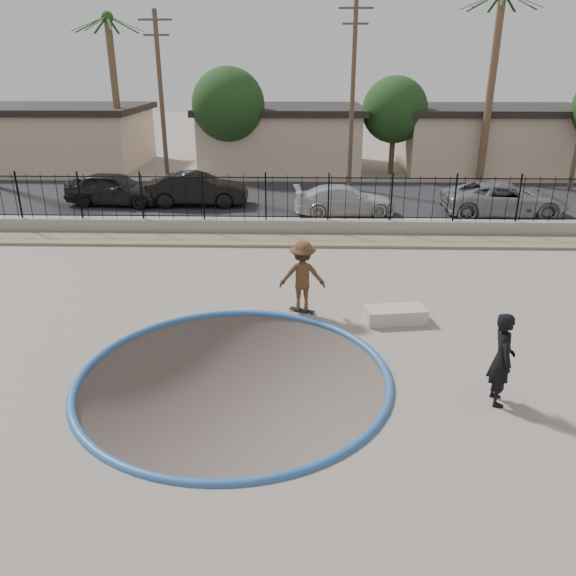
% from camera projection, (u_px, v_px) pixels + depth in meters
% --- Properties ---
extents(ground, '(120.00, 120.00, 2.20)m').
position_uv_depth(ground, '(269.00, 247.00, 24.92)').
color(ground, slate).
rests_on(ground, ground).
extents(bowl_pit, '(6.84, 6.84, 1.80)m').
position_uv_depth(bowl_pit, '(234.00, 377.00, 12.45)').
color(bowl_pit, '#4A3E38').
rests_on(bowl_pit, ground).
extents(coping_ring, '(7.04, 7.04, 0.20)m').
position_uv_depth(coping_ring, '(234.00, 377.00, 12.45)').
color(coping_ring, '#2D5992').
rests_on(coping_ring, ground).
extents(rock_strip, '(42.00, 1.60, 0.11)m').
position_uv_depth(rock_strip, '(265.00, 240.00, 21.89)').
color(rock_strip, '#968262').
rests_on(rock_strip, ground).
extents(retaining_wall, '(42.00, 0.45, 0.60)m').
position_uv_depth(retaining_wall, '(266.00, 227.00, 22.82)').
color(retaining_wall, gray).
rests_on(retaining_wall, ground).
extents(fence, '(40.00, 0.04, 1.80)m').
position_uv_depth(fence, '(266.00, 197.00, 22.37)').
color(fence, black).
rests_on(fence, retaining_wall).
extents(street, '(90.00, 8.00, 0.04)m').
position_uv_depth(street, '(274.00, 197.00, 29.14)').
color(street, black).
rests_on(street, ground).
extents(house_west, '(11.60, 8.60, 3.90)m').
position_uv_depth(house_west, '(58.00, 135.00, 37.61)').
color(house_west, tan).
rests_on(house_west, ground).
extents(house_center, '(10.60, 8.60, 3.90)m').
position_uv_depth(house_center, '(281.00, 136.00, 37.22)').
color(house_center, tan).
rests_on(house_center, ground).
extents(house_east, '(12.60, 8.60, 3.90)m').
position_uv_depth(house_east, '(494.00, 137.00, 36.87)').
color(house_east, tan).
rests_on(house_east, ground).
extents(palm_mid, '(2.30, 2.30, 9.30)m').
position_uv_depth(palm_mid, '(112.00, 59.00, 33.40)').
color(palm_mid, brown).
rests_on(palm_mid, ground).
extents(palm_right, '(2.30, 2.30, 10.30)m').
position_uv_depth(palm_right, '(496.00, 46.00, 30.75)').
color(palm_right, brown).
rests_on(palm_right, ground).
extents(utility_pole_left, '(1.70, 0.24, 9.00)m').
position_uv_depth(utility_pole_left, '(161.00, 100.00, 29.40)').
color(utility_pole_left, '#473323').
rests_on(utility_pole_left, ground).
extents(utility_pole_mid, '(1.70, 0.24, 9.50)m').
position_uv_depth(utility_pole_mid, '(353.00, 95.00, 29.05)').
color(utility_pole_mid, '#473323').
rests_on(utility_pole_mid, ground).
extents(street_tree_left, '(4.32, 4.32, 6.36)m').
position_uv_depth(street_tree_left, '(228.00, 105.00, 33.23)').
color(street_tree_left, '#473323').
rests_on(street_tree_left, ground).
extents(street_tree_mid, '(3.96, 3.96, 5.83)m').
position_uv_depth(street_tree_mid, '(395.00, 110.00, 34.03)').
color(street_tree_mid, '#473323').
rests_on(street_tree_mid, ground).
extents(skater, '(1.27, 0.74, 1.96)m').
position_uv_depth(skater, '(302.00, 279.00, 15.36)').
color(skater, brown).
rests_on(skater, ground).
extents(skateboard, '(0.75, 0.47, 0.06)m').
position_uv_depth(skateboard, '(302.00, 310.00, 15.71)').
color(skateboard, black).
rests_on(skateboard, ground).
extents(videographer, '(0.53, 0.76, 1.98)m').
position_uv_depth(videographer, '(502.00, 359.00, 11.20)').
color(videographer, black).
rests_on(videographer, ground).
extents(concrete_ledge, '(1.68, 0.92, 0.40)m').
position_uv_depth(concrete_ledge, '(395.00, 315.00, 15.06)').
color(concrete_ledge, '#B3AA9F').
rests_on(concrete_ledge, ground).
extents(car_a, '(4.81, 2.29, 1.59)m').
position_uv_depth(car_a, '(115.00, 189.00, 27.18)').
color(car_a, black).
rests_on(car_a, street).
extents(car_b, '(4.84, 1.80, 1.58)m').
position_uv_depth(car_b, '(197.00, 189.00, 27.08)').
color(car_b, black).
rests_on(car_b, street).
extents(car_c, '(4.73, 2.30, 1.33)m').
position_uv_depth(car_c, '(344.00, 200.00, 25.46)').
color(car_c, '#BCBCBE').
rests_on(car_c, street).
extents(car_d, '(5.46, 2.54, 1.51)m').
position_uv_depth(car_d, '(504.00, 199.00, 25.25)').
color(car_d, gray).
rests_on(car_d, street).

